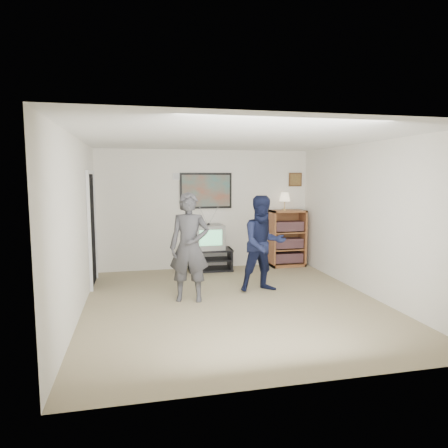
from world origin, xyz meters
name	(u,v)px	position (x,y,z in m)	size (l,w,h in m)	color
room_shell	(229,220)	(0.00, 0.35, 1.25)	(4.51, 5.00, 2.51)	#7C6E4E
media_stand	(210,259)	(0.04, 2.23, 0.23)	(0.93, 0.54, 0.45)	black
crt_television	(209,237)	(0.01, 2.23, 0.70)	(0.60, 0.50, 0.50)	gray
bookshelf	(287,238)	(1.76, 2.28, 0.61)	(0.74, 0.43, 1.22)	brown
table_lamp	(285,201)	(1.70, 2.31, 1.41)	(0.24, 0.24, 0.38)	#FCE7BF
person_tall	(189,247)	(-0.65, 0.28, 0.85)	(0.62, 0.41, 1.71)	#3A3A3D
person_short	(263,244)	(0.64, 0.54, 0.82)	(0.79, 0.62, 1.63)	black
controller_left	(188,228)	(-0.65, 0.47, 1.13)	(0.04, 0.13, 0.04)	white
controller_right	(256,233)	(0.59, 0.82, 0.96)	(0.03, 0.12, 0.03)	white
poster	(206,191)	(0.00, 2.48, 1.65)	(1.10, 0.03, 0.75)	black
air_vent	(180,176)	(-0.55, 2.48, 1.95)	(0.28, 0.02, 0.14)	white
small_picture	(295,180)	(2.00, 2.48, 1.88)	(0.30, 0.03, 0.30)	#4A3317
doorway	(91,230)	(-2.23, 1.60, 1.00)	(0.03, 0.85, 2.00)	black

